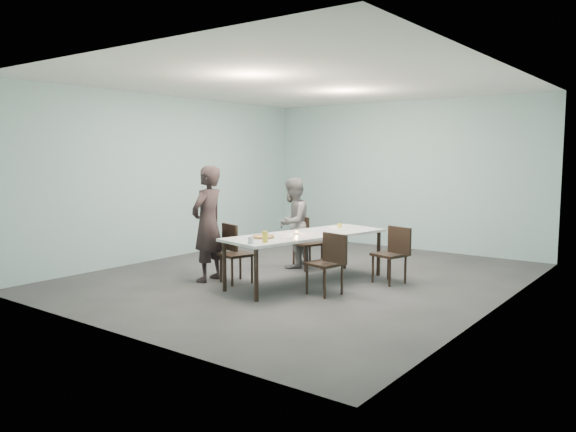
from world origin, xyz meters
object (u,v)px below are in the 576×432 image
Objects in this scene: table at (306,237)px; tealight at (297,233)px; beer_glass at (265,237)px; chair_near_right at (329,259)px; amber_tumbler at (340,226)px; water_tumbler at (251,240)px; chair_far_left at (305,239)px; pizza at (263,237)px; chair_far_right at (393,251)px; side_plate at (286,238)px; diner_far at (293,223)px; chair_near_left at (233,249)px; diner_near at (208,224)px.

tealight reaches higher than table.
beer_glass reaches higher than tealight.
beer_glass reaches higher than chair_near_right.
water_tumbler is at bearing -93.47° from amber_tumbler.
chair_far_left is 1.27m from tealight.
chair_far_right is at bearing 49.22° from pizza.
chair_far_left is at bearing 172.03° from amber_tumbler.
chair_near_right is 0.69m from side_plate.
chair_far_right is 9.67× the size of water_tumbler.
chair_far_left is 0.57× the size of diner_far.
chair_far_right is at bearing 60.40° from water_tumbler.
chair_near_left is at bearing 49.06° from chair_far_right.
chair_far_right reaches higher than tealight.
diner_far is at bearing 111.98° from water_tumbler.
chair_far_left is 9.67× the size of water_tumbler.
water_tumbler reaches higher than table.
chair_far_left is at bearing 96.91° from diner_far.
chair_far_left and chair_near_right have the same top height.
side_plate is at bearing 36.80° from pizza.
side_plate is at bearing 82.75° from water_tumbler.
amber_tumbler is at bearing 83.83° from table.
amber_tumbler is (1.01, 1.39, 0.29)m from chair_near_left.
water_tumbler is (0.63, -2.13, 0.29)m from chair_far_left.
table is at bearing 49.78° from chair_far_right.
diner_far is 1.67m from side_plate.
table is 1.23m from water_tumbler.
chair_far_right is 4.83× the size of side_plate.
diner_near is at bearing 169.79° from beer_glass.
diner_near is 1.07m from pizza.
pizza is 4.25× the size of amber_tumbler.
beer_glass is 0.22m from water_tumbler.
water_tumbler is at bearing -69.74° from pizza.
pizza is at bearing -55.22° from chair_far_left.
pizza is at bearing 30.77° from chair_near_right.
beer_glass is (-0.01, -0.45, 0.07)m from side_plate.
chair_far_right is 1.47m from tealight.
tealight reaches higher than side_plate.
chair_far_left is 1.90m from chair_near_right.
chair_far_right is at bearing 51.61° from side_plate.
beer_glass is 2.68× the size of tealight.
pizza is at bearing 64.83° from chair_far_right.
tealight is (0.81, -1.01, 0.00)m from diner_far.
diner_far reaches higher than chair_far_left.
beer_glass is at bearing 71.72° from diner_near.
chair_far_right is at bearing -97.71° from chair_near_right.
chair_near_left is at bearing -154.27° from tealight.
diner_near reaches higher than tealight.
water_tumbler is at bearing 58.58° from chair_near_right.
chair_far_left is 2.24m from water_tumbler.
side_plate is (0.71, -1.47, 0.25)m from chair_far_left.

